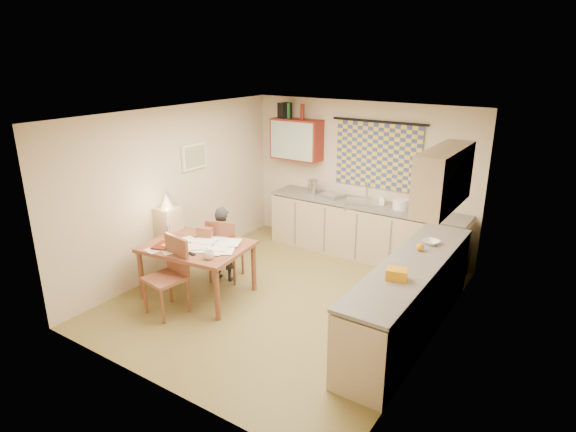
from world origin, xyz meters
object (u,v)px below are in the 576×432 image
Objects in this scene: chair_far at (226,260)px; counter_right at (409,299)px; counter_back at (364,230)px; shelf_stand at (170,242)px; person at (223,244)px; dining_table at (199,270)px; stove at (375,339)px.

counter_right is at bearing 161.90° from chair_far.
shelf_stand reaches higher than counter_back.
counter_back is at bearing -135.76° from person.
chair_far reaches higher than counter_back.
counter_right is 2.85m from dining_table.
stove is 2.95m from person.
counter_right is at bearing 171.11° from person.
shelf_stand reaches higher than chair_far.
counter_right is at bearing 6.51° from dining_table.
chair_far is at bearing 161.58° from stove.
person is (-2.80, -0.10, 0.11)m from counter_right.
counter_right is at bearing 90.00° from stove.
person is at bearing 25.42° from chair_far.
shelf_stand is at bearing -172.69° from counter_right.
counter_right is 3.57m from shelf_stand.
counter_back is 2.24× the size of dining_table.
stove is at bearing -13.94° from dining_table.
counter_right is 2.01× the size of dining_table.
chair_far is 0.27m from person.
shelf_stand reaches higher than dining_table.
counter_back is 3.64× the size of stove.
counter_back is 2.35m from counter_right.
counter_back is 2.85m from dining_table.
shelf_stand is at bearing 171.17° from stove.
person is 0.82m from shelf_stand.
stove is (1.45, -2.86, 0.00)m from counter_back.
stove is 0.80× the size of person.
stove is at bearing -63.16° from counter_back.
counter_right reaches higher than stove.
chair_far is (-1.33, -1.93, -0.15)m from counter_back.
stove is at bearing 141.85° from chair_far.
counter_back is 2.38m from person.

